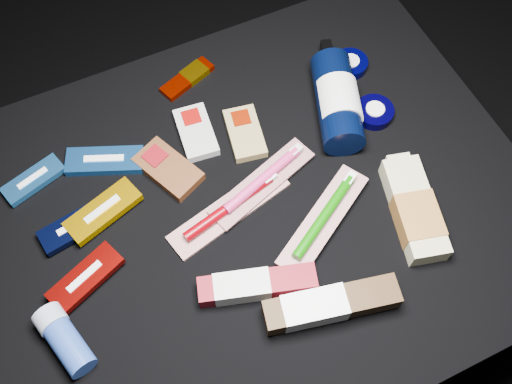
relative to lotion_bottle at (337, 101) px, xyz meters
name	(u,v)px	position (x,y,z in m)	size (l,w,h in m)	color
ground	(252,279)	(-0.23, -0.11, -0.44)	(3.00, 3.00, 0.00)	black
cloth_table	(251,248)	(-0.23, -0.11, -0.24)	(0.98, 0.78, 0.40)	black
luna_bar_0	(105,161)	(-0.43, 0.08, -0.03)	(0.15, 0.10, 0.02)	#1D5DAD
luna_bar_1	(34,180)	(-0.55, 0.09, -0.03)	(0.12, 0.07, 0.01)	#256EB7
luna_bar_2	(76,226)	(-0.51, -0.02, -0.03)	(0.13, 0.07, 0.02)	black
luna_bar_3	(103,211)	(-0.46, -0.02, -0.02)	(0.14, 0.09, 0.02)	#E29F00
luna_bar_4	(86,278)	(-0.52, -0.12, -0.02)	(0.13, 0.09, 0.02)	#730704
clif_bar_0	(166,167)	(-0.33, 0.02, -0.03)	(0.11, 0.14, 0.02)	#532B14
clif_bar_1	(195,130)	(-0.26, 0.07, -0.03)	(0.07, 0.12, 0.02)	beige
clif_bar_2	(244,131)	(-0.17, 0.03, -0.03)	(0.08, 0.12, 0.02)	#9F8A4F
power_bar	(190,77)	(-0.22, 0.19, -0.03)	(0.12, 0.07, 0.01)	#830E00
lotion_bottle	(337,101)	(0.00, 0.00, 0.00)	(0.14, 0.25, 0.08)	black
cream_tin_upper	(350,64)	(0.08, 0.09, -0.03)	(0.07, 0.07, 0.02)	black
cream_tin_lower	(374,112)	(0.06, -0.03, -0.03)	(0.07, 0.07, 0.02)	black
bodywash_bottle	(414,211)	(0.02, -0.24, -0.02)	(0.11, 0.20, 0.04)	beige
deodorant_stick	(64,339)	(-0.58, -0.20, -0.02)	(0.07, 0.12, 0.05)	#254392
toothbrush_pack_0	(231,208)	(-0.26, -0.10, -0.03)	(0.24, 0.11, 0.03)	silver
toothbrush_pack_1	(263,180)	(-0.19, -0.08, -0.02)	(0.22, 0.12, 0.02)	#B0A8A4
toothbrush_pack_2	(325,217)	(-0.13, -0.19, -0.02)	(0.22, 0.16, 0.02)	silver
toothpaste_carton_red	(252,286)	(-0.29, -0.25, -0.02)	(0.19, 0.10, 0.04)	maroon
toothpaste_carton_green	(325,306)	(-0.20, -0.33, -0.01)	(0.22, 0.09, 0.04)	#392310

